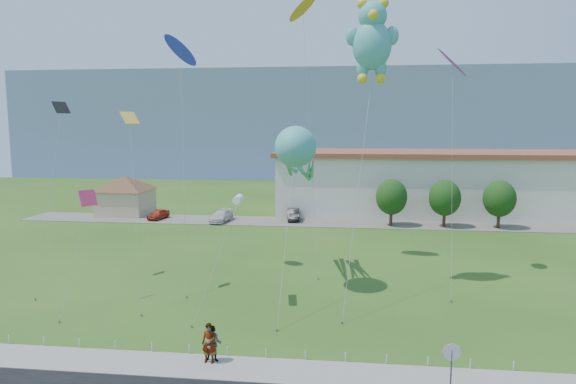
{
  "coord_description": "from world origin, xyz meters",
  "views": [
    {
      "loc": [
        4.99,
        -25.63,
        11.72
      ],
      "look_at": [
        1.02,
        8.0,
        7.25
      ],
      "focal_mm": 32.0,
      "sensor_mm": 36.0,
      "label": 1
    }
  ],
  "objects": [
    {
      "name": "rope_fence",
      "position": [
        0.0,
        -1.3,
        0.25
      ],
      "size": [
        26.05,
        0.05,
        0.5
      ],
      "color": "white",
      "rests_on": "ground"
    },
    {
      "name": "hill_ridge",
      "position": [
        0.0,
        120.0,
        12.5
      ],
      "size": [
        160.0,
        50.0,
        25.0
      ],
      "primitive_type": "cube",
      "color": "slate",
      "rests_on": "ground"
    },
    {
      "name": "small_kite_black",
      "position": [
        -16.17,
        9.95,
        11.4
      ],
      "size": [
        1.29,
        6.01,
        13.4
      ],
      "color": "black",
      "rests_on": "ground"
    },
    {
      "name": "ground",
      "position": [
        0.0,
        0.0,
        0.0
      ],
      "size": [
        160.0,
        160.0,
        0.0
      ],
      "primitive_type": "plane",
      "color": "#274B15",
      "rests_on": "ground"
    },
    {
      "name": "tree_mid",
      "position": [
        16.0,
        34.0,
        3.39
      ],
      "size": [
        3.6,
        3.6,
        5.47
      ],
      "color": "#3F2B19",
      "rests_on": "ground"
    },
    {
      "name": "small_kite_blue",
      "position": [
        -8.08,
        13.97,
        17.03
      ],
      "size": [
        3.29,
        7.9,
        18.14
      ],
      "color": "#2530D6",
      "rests_on": "ground"
    },
    {
      "name": "tree_far",
      "position": [
        22.0,
        34.0,
        3.39
      ],
      "size": [
        3.6,
        3.6,
        5.47
      ],
      "color": "#3F2B19",
      "rests_on": "ground"
    },
    {
      "name": "stop_sign",
      "position": [
        9.5,
        -4.21,
        1.87
      ],
      "size": [
        0.8,
        0.07,
        2.5
      ],
      "color": "slate",
      "rests_on": "ground"
    },
    {
      "name": "pedestrian_right",
      "position": [
        -1.5,
        -2.2,
        1.01
      ],
      "size": [
        0.9,
        0.71,
        1.82
      ],
      "primitive_type": "imported",
      "rotation": [
        0.0,
        0.0,
        0.03
      ],
      "color": "gray",
      "rests_on": "sidewalk"
    },
    {
      "name": "parked_car_black",
      "position": [
        -1.62,
        35.93,
        0.75
      ],
      "size": [
        1.95,
        4.36,
        1.39
      ],
      "primitive_type": "imported",
      "rotation": [
        0.0,
        0.0,
        0.12
      ],
      "color": "black",
      "rests_on": "parking_strip"
    },
    {
      "name": "small_kite_white",
      "position": [
        -2.04,
        6.4,
        6.9
      ],
      "size": [
        2.18,
        5.61,
        7.39
      ],
      "color": "white",
      "rests_on": "ground"
    },
    {
      "name": "teddy_bear_kite",
      "position": [
        6.52,
        12.02,
        17.7
      ],
      "size": [
        3.7,
        9.66,
        20.48
      ],
      "color": "teal",
      "rests_on": "ground"
    },
    {
      "name": "tree_near",
      "position": [
        10.0,
        34.0,
        3.39
      ],
      "size": [
        3.6,
        3.6,
        5.47
      ],
      "color": "#3F2B19",
      "rests_on": "ground"
    },
    {
      "name": "parked_car_red",
      "position": [
        -18.34,
        34.73,
        0.67
      ],
      "size": [
        2.08,
        3.78,
        1.22
      ],
      "primitive_type": "imported",
      "rotation": [
        0.0,
        0.0,
        -0.19
      ],
      "color": "#A42714",
      "rests_on": "parking_strip"
    },
    {
      "name": "small_kite_purple",
      "position": [
        12.8,
        15.6,
        16.04
      ],
      "size": [
        1.84,
        8.31,
        17.11
      ],
      "color": "purple",
      "rests_on": "ground"
    },
    {
      "name": "small_kite_pink",
      "position": [
        -11.99,
        5.57,
        6.29
      ],
      "size": [
        1.29,
        4.89,
        7.35
      ],
      "color": "#EE345D",
      "rests_on": "ground"
    },
    {
      "name": "octopus_kite",
      "position": [
        1.34,
        10.88,
        9.54
      ],
      "size": [
        2.89,
        14.02,
        11.63
      ],
      "color": "teal",
      "rests_on": "ground"
    },
    {
      "name": "parking_strip",
      "position": [
        0.0,
        35.0,
        0.03
      ],
      "size": [
        70.0,
        6.0,
        0.06
      ],
      "primitive_type": "cube",
      "color": "#59544C",
      "rests_on": "ground"
    },
    {
      "name": "parked_car_white",
      "position": [
        -10.18,
        34.04,
        0.72
      ],
      "size": [
        2.48,
        4.79,
        1.33
      ],
      "primitive_type": "imported",
      "rotation": [
        0.0,
        0.0,
        -0.14
      ],
      "color": "silver",
      "rests_on": "parking_strip"
    },
    {
      "name": "small_kite_yellow",
      "position": [
        -9.67,
        7.76,
        10.74
      ],
      "size": [
        3.13,
        5.67,
        12.6
      ],
      "color": "yellow",
      "rests_on": "ground"
    },
    {
      "name": "sidewalk",
      "position": [
        0.0,
        -2.75,
        0.05
      ],
      "size": [
        80.0,
        2.5,
        0.1
      ],
      "primitive_type": "cube",
      "color": "gray",
      "rests_on": "ground"
    },
    {
      "name": "warehouse",
      "position": [
        26.0,
        44.0,
        4.12
      ],
      "size": [
        61.0,
        15.0,
        8.2
      ],
      "color": "beige",
      "rests_on": "ground"
    },
    {
      "name": "pavilion",
      "position": [
        -24.0,
        38.0,
        3.02
      ],
      "size": [
        9.2,
        9.2,
        5.0
      ],
      "color": "tan",
      "rests_on": "ground"
    },
    {
      "name": "pedestrian_left",
      "position": [
        -1.65,
        -2.35,
        1.09
      ],
      "size": [
        0.75,
        0.51,
        1.99
      ],
      "primitive_type": "imported",
      "rotation": [
        0.0,
        0.0,
        -0.05
      ],
      "color": "gray",
      "rests_on": "sidewalk"
    },
    {
      "name": "small_kite_orange",
      "position": [
        1.1,
        18.16,
        20.74
      ],
      "size": [
        2.75,
        6.95,
        22.03
      ],
      "color": "gold",
      "rests_on": "ground"
    }
  ]
}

